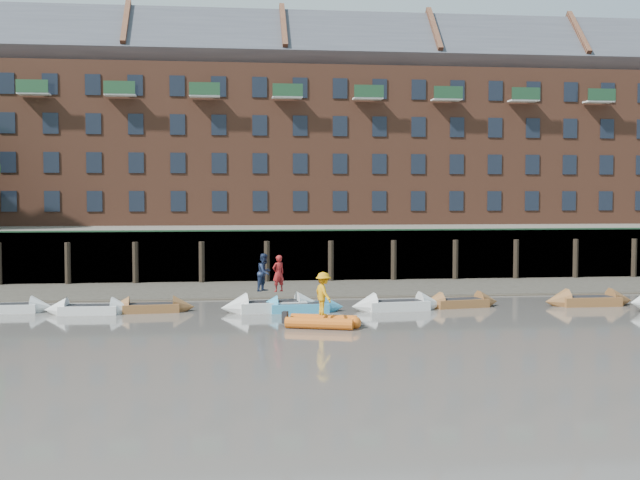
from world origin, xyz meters
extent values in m
plane|color=#5E5853|center=(0.00, 0.00, 0.00)|extent=(220.00, 220.00, 0.00)
cube|color=#3D382F|center=(0.00, 18.00, 0.00)|extent=(110.00, 8.00, 0.50)
cube|color=#4C4336|center=(0.00, 14.60, 0.00)|extent=(110.00, 1.60, 0.10)
cube|color=#2D2A26|center=(0.00, 22.40, 1.60)|extent=(110.00, 0.80, 3.20)
cylinder|color=black|center=(-14.00, 21.75, 1.30)|extent=(0.36, 0.36, 2.60)
cylinder|color=black|center=(-10.00, 21.75, 1.30)|extent=(0.36, 0.36, 2.60)
cylinder|color=black|center=(-6.00, 21.75, 1.30)|extent=(0.36, 0.36, 2.60)
cylinder|color=black|center=(-2.00, 21.75, 1.30)|extent=(0.36, 0.36, 2.60)
cylinder|color=black|center=(2.00, 21.75, 1.30)|extent=(0.36, 0.36, 2.60)
cylinder|color=black|center=(6.00, 21.75, 1.30)|extent=(0.36, 0.36, 2.60)
cylinder|color=black|center=(10.00, 21.75, 1.30)|extent=(0.36, 0.36, 2.60)
cylinder|color=black|center=(14.00, 21.75, 1.30)|extent=(0.36, 0.36, 2.60)
cylinder|color=black|center=(18.00, 21.75, 1.30)|extent=(0.36, 0.36, 2.60)
cylinder|color=black|center=(22.00, 21.75, 1.30)|extent=(0.36, 0.36, 2.60)
cube|color=#264C2D|center=(0.00, 22.10, 3.25)|extent=(110.00, 0.06, 0.10)
cube|color=#5E594D|center=(0.00, 36.00, 1.60)|extent=(110.00, 28.00, 3.20)
cube|color=brown|center=(0.00, 37.00, 9.20)|extent=(80.00, 10.00, 12.00)
cube|color=#42444C|center=(0.00, 37.00, 16.40)|extent=(80.60, 15.56, 15.56)
cube|color=black|center=(-20.00, 31.98, 5.00)|extent=(1.10, 0.12, 1.50)
cube|color=black|center=(-17.00, 31.98, 5.00)|extent=(1.10, 0.12, 1.50)
cube|color=black|center=(-14.00, 31.98, 5.00)|extent=(1.10, 0.12, 1.50)
cube|color=black|center=(-11.00, 31.98, 5.00)|extent=(1.10, 0.12, 1.50)
cube|color=black|center=(-8.00, 31.98, 5.00)|extent=(1.10, 0.12, 1.50)
cube|color=black|center=(-5.00, 31.98, 5.00)|extent=(1.10, 0.12, 1.50)
cube|color=black|center=(-2.00, 31.98, 5.00)|extent=(1.10, 0.12, 1.50)
cube|color=black|center=(1.00, 31.98, 5.00)|extent=(1.10, 0.12, 1.50)
cube|color=black|center=(4.00, 31.98, 5.00)|extent=(1.10, 0.12, 1.50)
cube|color=black|center=(7.00, 31.98, 5.00)|extent=(1.10, 0.12, 1.50)
cube|color=black|center=(10.00, 31.98, 5.00)|extent=(1.10, 0.12, 1.50)
cube|color=black|center=(13.00, 31.98, 5.00)|extent=(1.10, 0.12, 1.50)
cube|color=black|center=(16.00, 31.98, 5.00)|extent=(1.10, 0.12, 1.50)
cube|color=black|center=(19.00, 31.98, 5.00)|extent=(1.10, 0.12, 1.50)
cube|color=black|center=(22.00, 31.98, 5.00)|extent=(1.10, 0.12, 1.50)
cube|color=black|center=(25.00, 31.98, 5.00)|extent=(1.10, 0.12, 1.50)
cube|color=black|center=(-20.00, 31.98, 7.80)|extent=(1.10, 0.12, 1.50)
cube|color=black|center=(-17.00, 31.98, 7.80)|extent=(1.10, 0.12, 1.50)
cube|color=black|center=(-14.00, 31.98, 7.80)|extent=(1.10, 0.12, 1.50)
cube|color=black|center=(-11.00, 31.98, 7.80)|extent=(1.10, 0.12, 1.50)
cube|color=black|center=(-8.00, 31.98, 7.80)|extent=(1.10, 0.12, 1.50)
cube|color=black|center=(-5.00, 31.98, 7.80)|extent=(1.10, 0.12, 1.50)
cube|color=black|center=(-2.00, 31.98, 7.80)|extent=(1.10, 0.12, 1.50)
cube|color=black|center=(1.00, 31.98, 7.80)|extent=(1.10, 0.12, 1.50)
cube|color=black|center=(4.00, 31.98, 7.80)|extent=(1.10, 0.12, 1.50)
cube|color=black|center=(7.00, 31.98, 7.80)|extent=(1.10, 0.12, 1.50)
cube|color=black|center=(10.00, 31.98, 7.80)|extent=(1.10, 0.12, 1.50)
cube|color=black|center=(13.00, 31.98, 7.80)|extent=(1.10, 0.12, 1.50)
cube|color=black|center=(16.00, 31.98, 7.80)|extent=(1.10, 0.12, 1.50)
cube|color=black|center=(19.00, 31.98, 7.80)|extent=(1.10, 0.12, 1.50)
cube|color=black|center=(22.00, 31.98, 7.80)|extent=(1.10, 0.12, 1.50)
cube|color=black|center=(25.00, 31.98, 7.80)|extent=(1.10, 0.12, 1.50)
cube|color=black|center=(-20.00, 31.98, 10.60)|extent=(1.10, 0.12, 1.50)
cube|color=black|center=(-17.00, 31.98, 10.60)|extent=(1.10, 0.12, 1.50)
cube|color=black|center=(-14.00, 31.98, 10.60)|extent=(1.10, 0.12, 1.50)
cube|color=black|center=(-11.00, 31.98, 10.60)|extent=(1.10, 0.12, 1.50)
cube|color=black|center=(-8.00, 31.98, 10.60)|extent=(1.10, 0.12, 1.50)
cube|color=black|center=(-5.00, 31.98, 10.60)|extent=(1.10, 0.12, 1.50)
cube|color=black|center=(-2.00, 31.98, 10.60)|extent=(1.10, 0.12, 1.50)
cube|color=black|center=(1.00, 31.98, 10.60)|extent=(1.10, 0.12, 1.50)
cube|color=black|center=(4.00, 31.98, 10.60)|extent=(1.10, 0.12, 1.50)
cube|color=black|center=(7.00, 31.98, 10.60)|extent=(1.10, 0.12, 1.50)
cube|color=black|center=(10.00, 31.98, 10.60)|extent=(1.10, 0.12, 1.50)
cube|color=black|center=(13.00, 31.98, 10.60)|extent=(1.10, 0.12, 1.50)
cube|color=black|center=(16.00, 31.98, 10.60)|extent=(1.10, 0.12, 1.50)
cube|color=black|center=(19.00, 31.98, 10.60)|extent=(1.10, 0.12, 1.50)
cube|color=black|center=(22.00, 31.98, 10.60)|extent=(1.10, 0.12, 1.50)
cube|color=black|center=(25.00, 31.98, 10.60)|extent=(1.10, 0.12, 1.50)
cube|color=black|center=(-20.00, 31.98, 13.40)|extent=(1.10, 0.12, 1.50)
cube|color=black|center=(-17.00, 31.98, 13.40)|extent=(1.10, 0.12, 1.50)
cube|color=black|center=(-14.00, 31.98, 13.40)|extent=(1.10, 0.12, 1.50)
cube|color=black|center=(-11.00, 31.98, 13.40)|extent=(1.10, 0.12, 1.50)
cube|color=black|center=(-8.00, 31.98, 13.40)|extent=(1.10, 0.12, 1.50)
cube|color=black|center=(-5.00, 31.98, 13.40)|extent=(1.10, 0.12, 1.50)
cube|color=black|center=(-2.00, 31.98, 13.40)|extent=(1.10, 0.12, 1.50)
cube|color=black|center=(1.00, 31.98, 13.40)|extent=(1.10, 0.12, 1.50)
cube|color=black|center=(4.00, 31.98, 13.40)|extent=(1.10, 0.12, 1.50)
cube|color=black|center=(7.00, 31.98, 13.40)|extent=(1.10, 0.12, 1.50)
cube|color=black|center=(10.00, 31.98, 13.40)|extent=(1.10, 0.12, 1.50)
cube|color=black|center=(13.00, 31.98, 13.40)|extent=(1.10, 0.12, 1.50)
cube|color=black|center=(16.00, 31.98, 13.40)|extent=(1.10, 0.12, 1.50)
cube|color=black|center=(19.00, 31.98, 13.40)|extent=(1.10, 0.12, 1.50)
cube|color=black|center=(22.00, 31.98, 13.40)|extent=(1.10, 0.12, 1.50)
cube|color=black|center=(25.00, 31.98, 13.40)|extent=(1.10, 0.12, 1.50)
cube|color=silver|center=(-14.54, 10.62, 0.20)|extent=(2.60, 1.23, 0.40)
cone|color=silver|center=(-13.04, 10.66, 0.20)|extent=(1.03, 1.19, 1.16)
cube|color=black|center=(-14.54, 10.62, 0.38)|extent=(2.17, 0.93, 0.06)
cube|color=silver|center=(-10.74, 9.72, 0.20)|extent=(2.66, 1.30, 0.41)
cone|color=silver|center=(-9.22, 9.65, 0.20)|extent=(1.07, 1.22, 1.18)
cone|color=silver|center=(-12.26, 9.79, 0.20)|extent=(1.07, 1.22, 1.18)
cube|color=black|center=(-10.74, 9.72, 0.39)|extent=(2.21, 0.98, 0.06)
cube|color=brown|center=(-7.97, 9.99, 0.20)|extent=(2.64, 1.33, 0.40)
cone|color=brown|center=(-6.48, 10.10, 0.20)|extent=(1.08, 1.22, 1.16)
cone|color=brown|center=(-9.47, 9.89, 0.20)|extent=(1.08, 1.22, 1.16)
cube|color=black|center=(-7.97, 9.99, 0.38)|extent=(2.19, 1.02, 0.06)
cube|color=silver|center=(-2.37, 9.50, 0.24)|extent=(3.24, 1.79, 0.48)
cone|color=silver|center=(-0.59, 9.74, 0.24)|extent=(1.37, 1.54, 1.39)
cone|color=silver|center=(-4.15, 9.26, 0.24)|extent=(1.37, 1.54, 1.39)
cube|color=black|center=(-2.37, 9.50, 0.46)|extent=(2.69, 1.38, 0.06)
cube|color=#3793BE|center=(-1.10, 9.24, 0.21)|extent=(2.69, 1.26, 0.42)
cone|color=#3793BE|center=(0.46, 9.28, 0.21)|extent=(1.06, 1.23, 1.20)
cone|color=#3793BE|center=(-2.66, 9.21, 0.21)|extent=(1.06, 1.23, 1.20)
cube|color=black|center=(-1.10, 9.24, 0.40)|extent=(2.24, 0.95, 0.06)
cube|color=silver|center=(3.56, 9.32, 0.22)|extent=(3.01, 1.61, 0.45)
cone|color=silver|center=(5.23, 9.50, 0.22)|extent=(1.26, 1.42, 1.30)
cone|color=silver|center=(1.89, 9.13, 0.22)|extent=(1.26, 1.42, 1.30)
cube|color=black|center=(3.56, 9.32, 0.43)|extent=(2.49, 1.23, 0.06)
cube|color=brown|center=(6.82, 9.96, 0.20)|extent=(2.75, 1.59, 0.41)
cone|color=brown|center=(8.31, 10.21, 0.20)|extent=(1.19, 1.32, 1.17)
cone|color=brown|center=(5.33, 9.71, 0.20)|extent=(1.19, 1.32, 1.17)
cube|color=black|center=(6.82, 9.96, 0.39)|extent=(2.28, 1.23, 0.06)
cube|color=brown|center=(13.29, 9.75, 0.23)|extent=(2.90, 1.34, 0.45)
cone|color=brown|center=(14.98, 9.78, 0.23)|extent=(1.14, 1.32, 1.30)
cone|color=brown|center=(11.61, 9.73, 0.23)|extent=(1.14, 1.32, 1.30)
cube|color=black|center=(13.29, 9.75, 0.43)|extent=(2.42, 1.01, 0.06)
cylinder|color=orange|center=(-0.43, 5.28, 0.23)|extent=(2.79, 1.32, 0.46)
cylinder|color=orange|center=(-0.74, 4.35, 0.23)|extent=(2.79, 1.32, 0.46)
sphere|color=orange|center=(0.74, 4.37, 0.23)|extent=(0.53, 0.53, 0.53)
cube|color=black|center=(-0.59, 4.82, 0.23)|extent=(2.46, 1.49, 0.16)
imported|color=maroon|center=(-2.07, 9.48, 1.79)|extent=(0.74, 0.67, 1.71)
imported|color=#19233F|center=(-2.71, 9.68, 1.83)|extent=(1.05, 1.09, 1.78)
imported|color=orange|center=(-0.49, 4.91, 1.38)|extent=(0.98, 1.29, 1.78)
camera|label=1|loc=(-4.41, -27.76, 5.45)|focal=45.00mm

